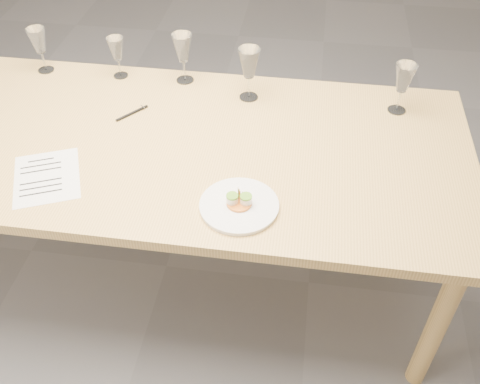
# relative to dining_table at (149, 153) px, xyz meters

# --- Properties ---
(ground) EXTENTS (7.00, 7.00, 0.00)m
(ground) POSITION_rel_dining_table_xyz_m (0.00, 0.00, -0.68)
(ground) COLOR slate
(ground) RESTS_ON ground
(dining_table) EXTENTS (2.40, 1.00, 0.75)m
(dining_table) POSITION_rel_dining_table_xyz_m (0.00, 0.00, 0.00)
(dining_table) COLOR #E2B462
(dining_table) RESTS_ON ground
(dinner_plate) EXTENTS (0.26, 0.26, 0.07)m
(dinner_plate) POSITION_rel_dining_table_xyz_m (0.39, -0.31, 0.08)
(dinner_plate) COLOR white
(dinner_plate) RESTS_ON dining_table
(recipe_sheet) EXTENTS (0.31, 0.34, 0.00)m
(recipe_sheet) POSITION_rel_dining_table_xyz_m (-0.28, -0.26, 0.07)
(recipe_sheet) COLOR white
(recipe_sheet) RESTS_ON dining_table
(ballpoint_pen) EXTENTS (0.10, 0.12, 0.01)m
(ballpoint_pen) POSITION_rel_dining_table_xyz_m (-0.10, 0.14, 0.07)
(ballpoint_pen) COLOR black
(ballpoint_pen) RESTS_ON dining_table
(wine_glass_0) EXTENTS (0.08, 0.08, 0.20)m
(wine_glass_0) POSITION_rel_dining_table_xyz_m (-0.57, 0.42, 0.20)
(wine_glass_0) COLOR white
(wine_glass_0) RESTS_ON dining_table
(wine_glass_1) EXTENTS (0.07, 0.07, 0.18)m
(wine_glass_1) POSITION_rel_dining_table_xyz_m (-0.23, 0.42, 0.19)
(wine_glass_1) COLOR white
(wine_glass_1) RESTS_ON dining_table
(wine_glass_2) EXTENTS (0.08, 0.08, 0.21)m
(wine_glass_2) POSITION_rel_dining_table_xyz_m (0.05, 0.42, 0.22)
(wine_glass_2) COLOR white
(wine_glass_2) RESTS_ON dining_table
(wine_glass_3) EXTENTS (0.09, 0.09, 0.22)m
(wine_glass_3) POSITION_rel_dining_table_xyz_m (0.34, 0.33, 0.22)
(wine_glass_3) COLOR white
(wine_glass_3) RESTS_ON dining_table
(wine_glass_4) EXTENTS (0.08, 0.08, 0.20)m
(wine_glass_4) POSITION_rel_dining_table_xyz_m (0.93, 0.32, 0.21)
(wine_glass_4) COLOR white
(wine_glass_4) RESTS_ON dining_table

